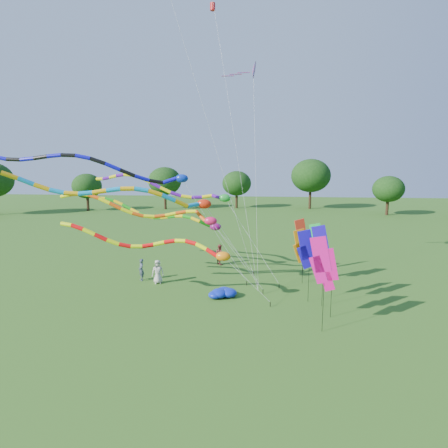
# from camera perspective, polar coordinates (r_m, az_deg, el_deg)

# --- Properties ---
(ground) EXTENTS (160.00, 160.00, 0.00)m
(ground) POSITION_cam_1_polar(r_m,az_deg,el_deg) (21.61, -1.84, -14.10)
(ground) COLOR #245616
(ground) RESTS_ON ground
(tree_ring) EXTENTS (113.30, 120.50, 9.65)m
(tree_ring) POSITION_cam_1_polar(r_m,az_deg,el_deg) (16.13, 8.27, -1.92)
(tree_ring) COLOR #382314
(tree_ring) RESTS_ON ground
(tube_kite_red) EXTENTS (12.51, 1.34, 5.58)m
(tube_kite_red) POSITION_cam_1_polar(r_m,az_deg,el_deg) (23.07, -8.89, -3.25)
(tube_kite_red) COLOR black
(tube_kite_red) RESTS_ON ground
(tube_kite_orange) EXTENTS (13.43, 1.28, 7.20)m
(tube_kite_orange) POSITION_cam_1_polar(r_m,az_deg,el_deg) (25.20, -10.36, 1.91)
(tube_kite_orange) COLOR black
(tube_kite_orange) RESTS_ON ground
(tube_kite_purple) EXTENTS (14.15, 3.31, 8.42)m
(tube_kite_purple) POSITION_cam_1_polar(r_m,az_deg,el_deg) (27.62, -7.79, 5.32)
(tube_kite_purple) COLOR black
(tube_kite_purple) RESTS_ON ground
(tube_kite_blue) EXTENTS (16.64, 3.44, 9.97)m
(tube_kite_blue) POSITION_cam_1_polar(r_m,az_deg,el_deg) (25.52, -17.68, 8.12)
(tube_kite_blue) COLOR black
(tube_kite_blue) RESTS_ON ground
(tube_kite_cyan) EXTENTS (14.58, 5.60, 8.63)m
(tube_kite_cyan) POSITION_cam_1_polar(r_m,az_deg,el_deg) (24.26, -13.23, 4.25)
(tube_kite_cyan) COLOR black
(tube_kite_cyan) RESTS_ON ground
(tube_kite_green) EXTENTS (13.28, 2.62, 6.34)m
(tube_kite_green) POSITION_cam_1_polar(r_m,az_deg,el_deg) (30.57, -8.19, 1.12)
(tube_kite_green) COLOR black
(tube_kite_green) RESTS_ON ground
(delta_kite_high_c) EXTENTS (2.91, 4.82, 15.75)m
(delta_kite_high_c) POSITION_cam_1_polar(r_m,az_deg,el_deg) (28.62, 4.46, 22.34)
(delta_kite_high_c) COLOR black
(delta_kite_high_c) RESTS_ON ground
(banner_pole_blue_a) EXTENTS (1.16, 0.19, 4.62)m
(banner_pole_blue_a) POSITION_cam_1_polar(r_m,az_deg,el_deg) (23.46, 12.36, -3.80)
(banner_pole_blue_a) COLOR black
(banner_pole_blue_a) RESTS_ON ground
(banner_pole_orange) EXTENTS (1.12, 0.48, 4.03)m
(banner_pole_orange) POSITION_cam_1_polar(r_m,az_deg,el_deg) (27.15, 11.54, -3.28)
(banner_pole_orange) COLOR black
(banner_pole_orange) RESTS_ON ground
(banner_pole_magenta_a) EXTENTS (1.13, 0.44, 5.01)m
(banner_pole_magenta_a) POSITION_cam_1_polar(r_m,az_deg,el_deg) (19.46, 14.43, -5.38)
(banner_pole_magenta_a) COLOR black
(banner_pole_magenta_a) RESTS_ON ground
(banner_pole_red) EXTENTS (1.10, 0.51, 4.38)m
(banner_pole_red) POSITION_cam_1_polar(r_m,az_deg,el_deg) (29.64, 11.59, -1.56)
(banner_pole_red) COLOR black
(banner_pole_red) RESTS_ON ground
(banner_pole_green) EXTENTS (1.14, 0.37, 4.40)m
(banner_pole_green) POSITION_cam_1_polar(r_m,az_deg,el_deg) (27.52, 13.88, -2.42)
(banner_pole_green) COLOR black
(banner_pole_green) RESTS_ON ground
(banner_pole_blue_b) EXTENTS (1.15, 0.31, 5.00)m
(banner_pole_blue_b) POSITION_cam_1_polar(r_m,az_deg,el_deg) (22.92, 14.42, -3.23)
(banner_pole_blue_b) COLOR black
(banner_pole_blue_b) RESTS_ON ground
(banner_pole_magenta_b) EXTENTS (1.15, 0.31, 3.98)m
(banner_pole_magenta_b) POSITION_cam_1_polar(r_m,az_deg,el_deg) (21.64, 15.55, -6.74)
(banner_pole_magenta_b) COLOR black
(banner_pole_magenta_b) RESTS_ON ground
(blue_nylon_heap) EXTENTS (1.87, 1.54, 0.56)m
(blue_nylon_heap) POSITION_cam_1_polar(r_m,az_deg,el_deg) (24.70, -0.04, -10.45)
(blue_nylon_heap) COLOR #0D23B2
(blue_nylon_heap) RESTS_ON ground
(person_a) EXTENTS (0.95, 0.75, 1.71)m
(person_a) POSITION_cam_1_polar(r_m,az_deg,el_deg) (27.53, -10.06, -7.18)
(person_a) COLOR beige
(person_a) RESTS_ON ground
(person_b) EXTENTS (0.65, 0.71, 1.63)m
(person_b) POSITION_cam_1_polar(r_m,az_deg,el_deg) (28.44, -12.50, -6.82)
(person_b) COLOR #3B4653
(person_b) RESTS_ON ground
(person_c) EXTENTS (1.03, 1.07, 1.74)m
(person_c) POSITION_cam_1_polar(r_m,az_deg,el_deg) (32.15, -0.65, -4.64)
(person_c) COLOR brown
(person_c) RESTS_ON ground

